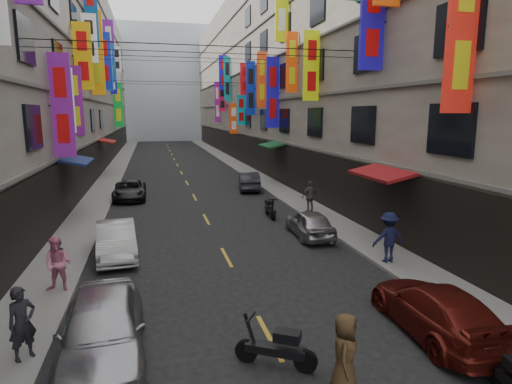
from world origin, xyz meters
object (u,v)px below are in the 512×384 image
car_left_far (130,190)px  pedestrian_rfar (310,197)px  car_left_mid (116,240)px  car_right_near (436,310)px  scooter_far_right (270,209)px  pedestrian_crossing (345,354)px  car_right_far (249,181)px  scooter_crossing (277,348)px  car_right_mid (310,223)px  pedestrian_lfar (58,264)px  car_left_near (103,329)px  pedestrian_lnear (22,323)px  pedestrian_rnear (389,237)px

car_left_far → pedestrian_rfar: pedestrian_rfar is taller
car_left_mid → car_right_near: 11.18m
scooter_far_right → pedestrian_crossing: (-2.43, -14.00, 0.36)m
scooter_far_right → car_right_far: size_ratio=0.47×
car_right_near → car_left_far: bearing=-64.3°
scooter_crossing → car_left_mid: size_ratio=0.41×
scooter_crossing → car_right_mid: (4.17, 9.06, 0.16)m
car_right_near → pedestrian_crossing: pedestrian_crossing is taller
scooter_crossing → car_left_mid: 9.11m
pedestrian_crossing → car_left_mid: bearing=56.9°
pedestrian_rfar → car_right_near: bearing=72.6°
pedestrian_lfar → car_left_near: bearing=-53.3°
car_right_mid → car_right_far: bearing=-88.1°
scooter_crossing → car_right_near: car_right_near is taller
scooter_far_right → car_left_near: bearing=60.7°
pedestrian_rfar → car_right_far: bearing=-90.0°
car_left_mid → pedestrian_crossing: (4.85, -9.36, 0.16)m
car_left_mid → car_left_near: bearing=-93.5°
car_left_near → pedestrian_lnear: bearing=166.1°
car_right_mid → pedestrian_lnear: size_ratio=2.17×
car_left_near → pedestrian_rnear: bearing=20.7°
car_left_far → pedestrian_rfar: bearing=-34.6°
scooter_crossing → pedestrian_crossing: 1.54m
scooter_far_right → pedestrian_rnear: pedestrian_rnear is taller
scooter_far_right → car_left_mid: 8.63m
car_right_mid → pedestrian_lnear: bearing=40.9°
car_right_near → pedestrian_rnear: size_ratio=2.37×
pedestrian_lnear → pedestrian_crossing: 6.74m
car_left_far → car_right_mid: bearing=-52.6°
car_right_near → pedestrian_lfar: size_ratio=2.59×
car_left_near → car_right_far: 21.34m
scooter_far_right → pedestrian_lfar: bearing=43.3°
car_left_far → pedestrian_lfar: (-1.40, -14.37, 0.36)m
pedestrian_lnear → pedestrian_rfar: size_ratio=0.94×
car_right_mid → pedestrian_rnear: 4.26m
scooter_crossing → pedestrian_lfar: (-5.23, 5.15, 0.50)m
car_right_far → pedestrian_rnear: 15.98m
scooter_far_right → car_left_near: size_ratio=0.41×
pedestrian_lnear → car_left_far: bearing=45.7°
car_right_mid → pedestrian_crossing: size_ratio=2.19×
car_right_mid → pedestrian_rfar: size_ratio=2.04×
car_left_mid → pedestrian_rfar: 10.60m
car_right_far → car_right_mid: bearing=99.1°
car_right_mid → pedestrian_crossing: 10.64m
scooter_crossing → pedestrian_rfar: (5.67, 12.95, 0.54)m
car_left_near → pedestrian_rfar: pedestrian_rfar is taller
car_left_far → pedestrian_rfar: (9.50, -6.56, 0.40)m
car_left_far → car_left_near: bearing=-89.2°
pedestrian_lfar → car_right_far: bearing=73.9°
car_left_mid → pedestrian_lfar: pedestrian_lfar is taller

